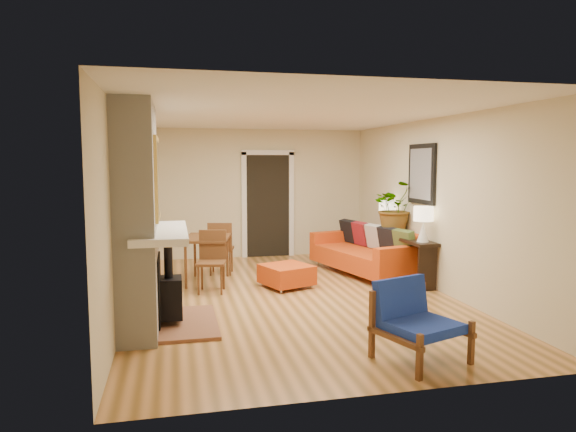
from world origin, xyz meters
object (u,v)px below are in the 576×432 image
at_px(lamp_far, 387,212).
at_px(console_table, 403,244).
at_px(dining_table, 212,246).
at_px(sofa, 367,252).
at_px(blue_chair, 413,316).
at_px(lamp_near, 423,220).
at_px(houseplant, 396,207).
at_px(ottoman, 287,274).

bearing_deg(lamp_far, console_table, -90.00).
xyz_separation_m(console_table, lamp_far, (0.00, 0.67, 0.49)).
xyz_separation_m(dining_table, lamp_far, (3.12, 0.24, 0.46)).
bearing_deg(sofa, console_table, -52.24).
xyz_separation_m(blue_chair, lamp_near, (1.42, 2.57, 0.64)).
relative_size(lamp_near, houseplant, 0.60).
height_order(console_table, lamp_near, lamp_near).
bearing_deg(ottoman, lamp_near, -14.96).
height_order(ottoman, lamp_near, lamp_near).
relative_size(sofa, console_table, 1.26).
bearing_deg(dining_table, blue_chair, -65.15).
height_order(blue_chair, dining_table, dining_table).
bearing_deg(lamp_near, dining_table, 160.43).
distance_m(blue_chair, lamp_far, 4.21).
relative_size(console_table, houseplant, 2.06).
height_order(ottoman, lamp_far, lamp_far).
height_order(dining_table, lamp_far, lamp_far).
relative_size(sofa, blue_chair, 2.49).
distance_m(ottoman, dining_table, 1.31).
relative_size(sofa, lamp_near, 4.33).
distance_m(lamp_near, houseplant, 0.98).
distance_m(blue_chair, console_table, 3.55).
xyz_separation_m(dining_table, houseplant, (3.11, -0.13, 0.57)).
bearing_deg(ottoman, console_table, 4.08).
bearing_deg(lamp_near, ottoman, 165.04).
bearing_deg(houseplant, console_table, -88.06).
distance_m(console_table, houseplant, 0.67).
bearing_deg(blue_chair, lamp_far, 70.12).
distance_m(blue_chair, dining_table, 4.06).
bearing_deg(lamp_far, houseplant, -91.55).
height_order(console_table, lamp_far, lamp_far).
distance_m(lamp_near, lamp_far, 1.35).
bearing_deg(lamp_far, sofa, -162.61).
height_order(ottoman, console_table, console_table).
xyz_separation_m(sofa, blue_chair, (-1.00, -3.78, 0.04)).
xyz_separation_m(console_table, houseplant, (-0.01, 0.30, 0.60)).
bearing_deg(sofa, lamp_near, -71.18).
bearing_deg(ottoman, blue_chair, -79.10).
distance_m(console_table, lamp_near, 0.84).
relative_size(sofa, lamp_far, 4.33).
bearing_deg(dining_table, lamp_near, -19.57).
xyz_separation_m(ottoman, lamp_far, (2.01, 0.81, 0.86)).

